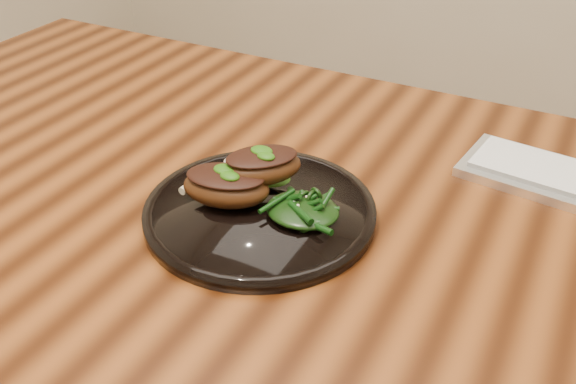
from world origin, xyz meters
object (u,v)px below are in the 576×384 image
object	(u,v)px
greens_heap	(303,206)
lamb_chop_front	(226,185)
desk	(303,247)
plate	(260,211)

from	to	relation	value
greens_heap	lamb_chop_front	bearing A→B (deg)	-171.13
desk	lamb_chop_front	size ratio (longest dim) A/B	13.25
plate	greens_heap	xyz separation A→B (m)	(0.06, 0.01, 0.02)
lamb_chop_front	greens_heap	size ratio (longest dim) A/B	1.36
lamb_chop_front	greens_heap	distance (m)	0.10
desk	greens_heap	bearing A→B (deg)	-64.96
plate	greens_heap	size ratio (longest dim) A/B	3.19
desk	lamb_chop_front	world-z (taller)	lamb_chop_front
desk	plate	size ratio (longest dim) A/B	5.66
desk	plate	bearing A→B (deg)	-112.56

